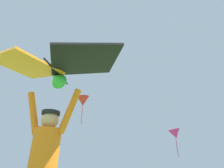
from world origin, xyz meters
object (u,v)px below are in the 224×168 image
distant_kite_magenta_low_left (175,134)px  kite_flyer_person (43,166)px  distant_kite_red_high_left (83,101)px  held_stunt_kite (55,66)px

distant_kite_magenta_low_left → kite_flyer_person: bearing=-86.4°
kite_flyer_person → distant_kite_red_high_left: 15.51m
kite_flyer_person → distant_kite_magenta_low_left: 18.92m
distant_kite_magenta_low_left → distant_kite_red_high_left: (-7.30, -7.06, 2.72)m
distant_kite_magenta_low_left → distant_kite_red_high_left: size_ratio=1.05×
distant_kite_red_high_left → held_stunt_kite: bearing=-53.9°
kite_flyer_person → distant_kite_magenta_low_left: (-1.16, 18.60, 3.26)m
kite_flyer_person → distant_kite_magenta_low_left: distant_kite_magenta_low_left is taller
kite_flyer_person → held_stunt_kite: bearing=-71.4°
held_stunt_kite → distant_kite_red_high_left: 15.13m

